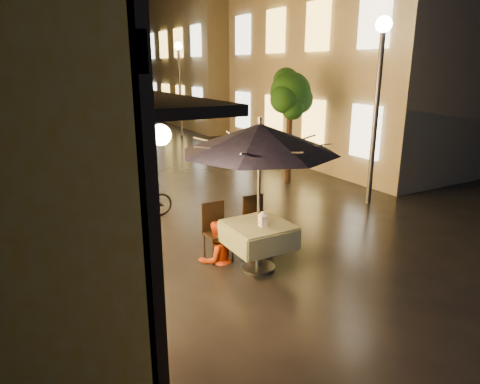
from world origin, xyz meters
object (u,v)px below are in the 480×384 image
cafe_table (258,235)px  person_orange (216,222)px  streetlamp_near (379,78)px  patio_umbrella (260,138)px  table_lantern (263,218)px  person_yellow (259,214)px  bicycle_0 (138,202)px

cafe_table → person_orange: (-0.46, 0.60, 0.11)m
streetlamp_near → cafe_table: size_ratio=4.27×
streetlamp_near → patio_umbrella: streetlamp_near is taller
table_lantern → person_orange: person_orange is taller
person_orange → person_yellow: person_yellow is taller
patio_umbrella → cafe_table: bearing=-90.0°
cafe_table → person_yellow: person_yellow is taller
table_lantern → patio_umbrella: bearing=90.0°
streetlamp_near → cafe_table: 5.06m
streetlamp_near → table_lantern: size_ratio=16.92×
patio_umbrella → bicycle_0: size_ratio=1.59×
patio_umbrella → person_yellow: bearing=57.0°
streetlamp_near → patio_umbrella: size_ratio=1.72×
patio_umbrella → bicycle_0: patio_umbrella is taller
bicycle_0 → person_yellow: bearing=-156.1°
cafe_table → bicycle_0: size_ratio=0.64×
patio_umbrella → person_orange: size_ratio=1.78×
cafe_table → table_lantern: 0.35m
streetlamp_near → cafe_table: bearing=-158.2°
cafe_table → table_lantern: bearing=-90.0°
patio_umbrella → bicycle_0: 3.78m
patio_umbrella → table_lantern: patio_umbrella is taller
cafe_table → bicycle_0: (-1.04, 3.19, -0.18)m
cafe_table → bicycle_0: 3.36m
person_orange → person_yellow: (0.83, -0.03, 0.02)m
cafe_table → bicycle_0: bicycle_0 is taller
table_lantern → bicycle_0: size_ratio=0.16×
person_orange → person_yellow: 0.83m
person_orange → streetlamp_near: bearing=-171.3°
table_lantern → person_yellow: size_ratio=0.18×
person_orange → person_yellow: size_ratio=0.97×
patio_umbrella → table_lantern: (0.00, -0.13, -1.23)m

